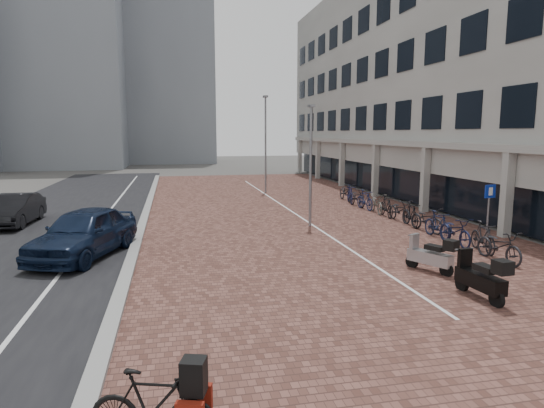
{
  "coord_description": "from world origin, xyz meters",
  "views": [
    {
      "loc": [
        -3.74,
        -11.6,
        4.04
      ],
      "look_at": [
        0.0,
        6.0,
        1.3
      ],
      "focal_mm": 31.03,
      "sensor_mm": 36.0,
      "label": 1
    }
  ],
  "objects_px": {
    "car_navy": "(84,233)",
    "scooter_mid": "(480,276)",
    "scooter_front": "(430,254)",
    "parking_sign": "(489,206)",
    "hero_bike": "(153,405)",
    "car_dark": "(15,210)"
  },
  "relations": [
    {
      "from": "car_navy",
      "to": "scooter_mid",
      "type": "relative_size",
      "value": 2.81
    },
    {
      "from": "scooter_front",
      "to": "parking_sign",
      "type": "bearing_deg",
      "value": 6.5
    },
    {
      "from": "hero_bike",
      "to": "scooter_mid",
      "type": "relative_size",
      "value": 1.04
    },
    {
      "from": "car_dark",
      "to": "hero_bike",
      "type": "relative_size",
      "value": 2.34
    },
    {
      "from": "hero_bike",
      "to": "scooter_mid",
      "type": "bearing_deg",
      "value": -45.42
    },
    {
      "from": "car_navy",
      "to": "hero_bike",
      "type": "height_order",
      "value": "car_navy"
    },
    {
      "from": "car_navy",
      "to": "car_dark",
      "type": "distance_m",
      "value": 7.46
    },
    {
      "from": "hero_bike",
      "to": "parking_sign",
      "type": "bearing_deg",
      "value": -35.16
    },
    {
      "from": "scooter_mid",
      "to": "parking_sign",
      "type": "distance_m",
      "value": 6.04
    },
    {
      "from": "car_navy",
      "to": "car_dark",
      "type": "xyz_separation_m",
      "value": [
        -3.95,
        6.33,
        -0.13
      ]
    },
    {
      "from": "car_navy",
      "to": "hero_bike",
      "type": "xyz_separation_m",
      "value": [
        2.55,
        -10.11,
        -0.28
      ]
    },
    {
      "from": "car_navy",
      "to": "parking_sign",
      "type": "relative_size",
      "value": 2.14
    },
    {
      "from": "hero_bike",
      "to": "scooter_front",
      "type": "bearing_deg",
      "value": -33.42
    },
    {
      "from": "scooter_front",
      "to": "hero_bike",
      "type": "bearing_deg",
      "value": -167.9
    },
    {
      "from": "car_navy",
      "to": "scooter_mid",
      "type": "height_order",
      "value": "car_navy"
    },
    {
      "from": "scooter_front",
      "to": "scooter_mid",
      "type": "height_order",
      "value": "scooter_mid"
    },
    {
      "from": "scooter_mid",
      "to": "hero_bike",
      "type": "bearing_deg",
      "value": -157.17
    },
    {
      "from": "scooter_mid",
      "to": "parking_sign",
      "type": "relative_size",
      "value": 0.76
    },
    {
      "from": "car_dark",
      "to": "parking_sign",
      "type": "distance_m",
      "value": 19.42
    },
    {
      "from": "car_navy",
      "to": "parking_sign",
      "type": "bearing_deg",
      "value": 13.58
    },
    {
      "from": "car_dark",
      "to": "scooter_mid",
      "type": "distance_m",
      "value": 18.87
    },
    {
      "from": "car_navy",
      "to": "scooter_mid",
      "type": "xyz_separation_m",
      "value": [
        10.13,
        -6.23,
        -0.23
      ]
    }
  ]
}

